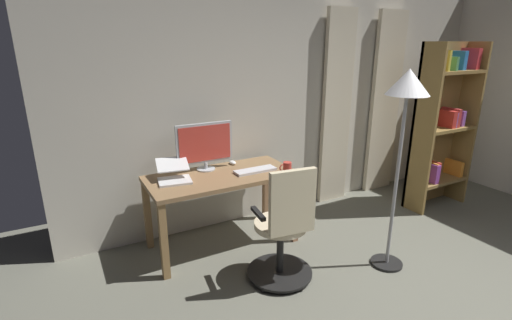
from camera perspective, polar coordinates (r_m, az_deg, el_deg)
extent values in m
cube|color=beige|center=(4.38, 6.67, 9.54)|extent=(5.41, 0.10, 2.65)
cube|color=beige|center=(5.16, 19.09, 8.00)|extent=(0.46, 0.06, 2.30)
cube|color=beige|center=(4.61, 12.20, 7.50)|extent=(0.40, 0.06, 2.30)
cube|color=olive|center=(3.54, -5.33, -2.55)|extent=(1.39, 0.66, 0.04)
cube|color=#916347|center=(3.74, 5.98, -7.50)|extent=(0.06, 0.06, 0.69)
cube|color=olive|center=(3.26, -13.92, -12.04)|extent=(0.06, 0.06, 0.69)
cube|color=#916847|center=(4.19, 1.49, -4.58)|extent=(0.06, 0.06, 0.69)
cube|color=olive|center=(3.76, -16.27, -8.03)|extent=(0.06, 0.06, 0.69)
cylinder|color=black|center=(3.36, 3.63, -16.69)|extent=(0.56, 0.56, 0.02)
sphere|color=black|center=(3.46, 7.65, -15.92)|extent=(0.05, 0.05, 0.05)
sphere|color=black|center=(3.58, 3.13, -14.57)|extent=(0.05, 0.05, 0.05)
sphere|color=black|center=(3.41, -0.80, -16.30)|extent=(0.05, 0.05, 0.05)
sphere|color=black|center=(3.18, 1.21, -19.14)|extent=(0.05, 0.05, 0.05)
sphere|color=black|center=(3.22, 6.91, -18.84)|extent=(0.05, 0.05, 0.05)
cylinder|color=black|center=(3.24, 3.70, -13.57)|extent=(0.06, 0.06, 0.43)
cylinder|color=beige|center=(3.12, 3.79, -9.83)|extent=(0.49, 0.49, 0.05)
cube|color=beige|center=(2.84, 5.61, -6.48)|extent=(0.38, 0.10, 0.52)
cube|color=black|center=(2.99, 0.33, -8.20)|extent=(0.07, 0.24, 0.03)
cube|color=black|center=(3.15, 7.17, -6.99)|extent=(0.07, 0.24, 0.03)
cylinder|color=#B7BCC1|center=(3.69, -7.68, -1.36)|extent=(0.18, 0.18, 0.01)
cylinder|color=#B7BCC1|center=(3.68, -7.70, -0.82)|extent=(0.04, 0.04, 0.06)
cube|color=#B7BCC1|center=(3.62, -7.87, 2.59)|extent=(0.56, 0.03, 0.39)
cube|color=#CC3D33|center=(3.60, -7.78, 2.53)|extent=(0.52, 0.01, 0.34)
cube|color=silver|center=(3.60, -0.11, -1.60)|extent=(0.41, 0.14, 0.02)
cube|color=white|center=(3.41, -12.32, -3.14)|extent=(0.32, 0.27, 0.02)
cube|color=white|center=(3.48, -12.70, -0.64)|extent=(0.31, 0.27, 0.08)
ellipsoid|color=white|center=(3.82, -3.60, -0.39)|extent=(0.06, 0.10, 0.04)
cylinder|color=#CC3D33|center=(3.58, 4.80, -1.12)|extent=(0.08, 0.08, 0.10)
torus|color=#CC3D33|center=(3.55, 4.09, -1.17)|extent=(0.07, 0.01, 0.07)
cube|color=olive|center=(5.21, 29.33, 4.71)|extent=(0.04, 0.30, 1.94)
cube|color=olive|center=(4.59, 24.19, 3.97)|extent=(0.04, 0.30, 1.94)
cube|color=olive|center=(4.97, 25.69, 4.71)|extent=(0.79, 0.04, 1.94)
cube|color=olive|center=(5.06, 25.92, -2.74)|extent=(0.72, 0.30, 0.04)
cube|color=olive|center=(4.89, 26.92, 4.37)|extent=(0.72, 0.30, 0.04)
cube|color=olive|center=(4.81, 28.00, 11.85)|extent=(0.72, 0.30, 0.04)
cube|color=purple|center=(4.88, 24.92, -1.68)|extent=(0.07, 0.25, 0.22)
cube|color=#BF3736|center=(4.93, 27.57, 5.84)|extent=(0.05, 0.24, 0.21)
cube|color=gold|center=(4.58, 26.30, 13.50)|extent=(0.03, 0.25, 0.22)
cube|color=orange|center=(5.26, 27.98, -1.03)|extent=(0.05, 0.24, 0.18)
cube|color=#8A4FA8|center=(5.03, 28.32, 5.73)|extent=(0.05, 0.20, 0.18)
cube|color=#2A6EB8|center=(4.84, 28.50, 13.26)|extent=(0.06, 0.19, 0.21)
cube|color=orange|center=(4.88, 24.95, -1.60)|extent=(0.03, 0.22, 0.24)
cube|color=#8552AB|center=(4.88, 27.18, 5.60)|extent=(0.07, 0.24, 0.18)
cube|color=#478A57|center=(4.71, 27.33, 12.99)|extent=(0.04, 0.23, 0.15)
cube|color=#D3402C|center=(4.93, 25.39, -1.48)|extent=(0.04, 0.19, 0.24)
cube|color=red|center=(4.86, 27.03, 5.68)|extent=(0.07, 0.24, 0.19)
cube|color=red|center=(5.02, 29.97, 13.28)|extent=(0.07, 0.21, 0.23)
cylinder|color=black|center=(3.71, 19.32, -14.63)|extent=(0.28, 0.28, 0.02)
cylinder|color=#A5A5A8|center=(3.38, 20.60, -3.71)|extent=(0.03, 0.03, 1.53)
cone|color=white|center=(3.19, 22.30, 10.99)|extent=(0.34, 0.34, 0.20)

